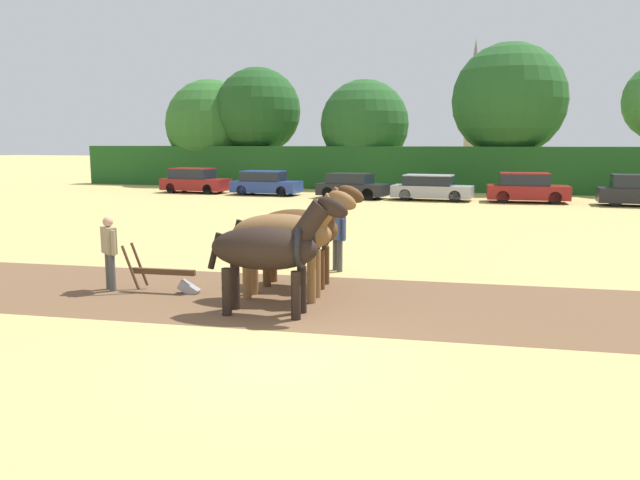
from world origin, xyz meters
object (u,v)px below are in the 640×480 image
object	(u,v)px
farmer_at_plow	(109,248)
parked_car_far_left	(195,181)
tree_center	(509,100)
draft_horse_lead_left	(270,248)
church_spire	(474,100)
parked_car_center_right	(526,188)
draft_horse_lead_right	(287,234)
draft_horse_trail_left	(301,229)
tree_far_left	(210,125)
tree_center_left	(365,124)
parked_car_center	(431,188)
tree_left	(258,111)
plow	(169,278)
parked_car_left	(266,183)
parked_car_center_left	(352,186)
farmer_beside_team	(338,235)

from	to	relation	value
farmer_at_plow	parked_car_far_left	bearing A→B (deg)	60.35
tree_center	draft_horse_lead_left	bearing A→B (deg)	-95.60
church_spire	parked_car_center_right	bearing A→B (deg)	-82.30
draft_horse_lead_right	parked_car_center_right	bearing A→B (deg)	72.54
draft_horse_trail_left	parked_car_far_left	size ratio (longest dim) A/B	0.60
tree_far_left	tree_center_left	bearing A→B (deg)	-0.17
parked_car_center_right	farmer_at_plow	bearing A→B (deg)	-114.49
draft_horse_trail_left	parked_car_center	size ratio (longest dim) A/B	0.59
tree_left	draft_horse_lead_left	world-z (taller)	tree_left
tree_center	parked_car_far_left	distance (m)	21.15
parked_car_center_right	draft_horse_lead_left	bearing A→B (deg)	-105.12
parked_car_center	plow	bearing A→B (deg)	-93.48
plow	parked_car_left	size ratio (longest dim) A/B	0.41
draft_horse_trail_left	parked_car_center_left	bearing A→B (deg)	96.09
tree_center	parked_car_left	world-z (taller)	tree_center
draft_horse_trail_left	parked_car_far_left	bearing A→B (deg)	118.11
farmer_at_plow	draft_horse_lead_right	bearing A→B (deg)	-48.05
tree_far_left	tree_center	size ratio (longest dim) A/B	0.82
tree_far_left	tree_left	xyz separation A→B (m)	(4.03, -0.13, 0.95)
tree_center_left	plow	xyz separation A→B (m)	(3.73, -32.06, -4.14)
parked_car_center_left	parked_car_center_right	bearing A→B (deg)	9.84
tree_center_left	church_spire	distance (m)	43.21
tree_left	draft_horse_trail_left	bearing A→B (deg)	-64.78
tree_center	draft_horse_lead_left	size ratio (longest dim) A/B	3.50
draft_horse_lead_left	farmer_at_plow	bearing A→B (deg)	163.74
farmer_beside_team	parked_car_center_left	bearing A→B (deg)	57.33
tree_far_left	church_spire	world-z (taller)	church_spire
parked_car_center	tree_far_left	bearing A→B (deg)	156.56
draft_horse_trail_left	parked_car_left	world-z (taller)	draft_horse_trail_left
farmer_at_plow	draft_horse_trail_left	bearing A→B (deg)	-31.01
draft_horse_lead_left	parked_car_far_left	xyz separation A→B (m)	(-15.64, 25.02, -0.51)
draft_horse_lead_left	parked_car_left	xyz separation A→B (m)	(-10.65, 24.83, -0.55)
farmer_beside_team	draft_horse_trail_left	bearing A→B (deg)	-146.72
farmer_at_plow	parked_car_center_left	bearing A→B (deg)	37.11
draft_horse_trail_left	tree_far_left	bearing A→B (deg)	114.86
tree_far_left	farmer_beside_team	world-z (taller)	tree_far_left
parked_car_far_left	parked_car_center	bearing A→B (deg)	0.39
tree_center	draft_horse_lead_left	xyz separation A→B (m)	(-3.24, -33.02, -4.66)
farmer_at_plow	parked_car_center_left	size ratio (longest dim) A/B	0.39
tree_left	farmer_at_plow	bearing A→B (deg)	-71.86
parked_car_center	parked_car_far_left	bearing A→B (deg)	179.59
tree_left	tree_center_left	xyz separation A→B (m)	(8.14, 0.09, -1.04)
tree_left	parked_car_center	world-z (taller)	tree_left
parked_car_center_right	farmer_beside_team	bearing A→B (deg)	-107.10
parked_car_far_left	parked_car_center_left	world-z (taller)	parked_car_far_left
tree_left	parked_car_left	size ratio (longest dim) A/B	2.09
draft_horse_lead_left	farmer_at_plow	distance (m)	4.16
parked_car_center_right	church_spire	bearing A→B (deg)	93.05
church_spire	parked_car_far_left	size ratio (longest dim) A/B	3.75
draft_horse_lead_left	draft_horse_lead_right	size ratio (longest dim) A/B	1.00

